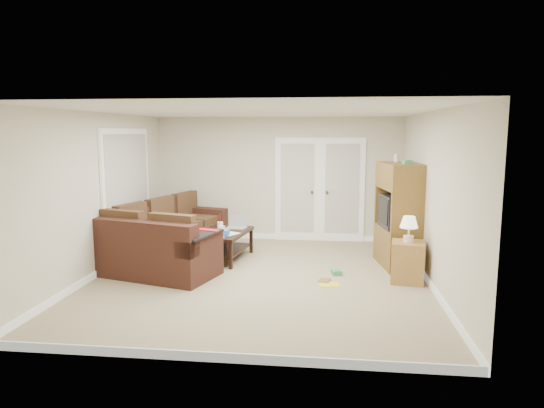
# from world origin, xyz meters

# --- Properties ---
(floor) EXTENTS (5.50, 5.50, 0.00)m
(floor) POSITION_xyz_m (0.00, 0.00, 0.00)
(floor) COLOR tan
(floor) RESTS_ON ground
(ceiling) EXTENTS (5.00, 5.50, 0.02)m
(ceiling) POSITION_xyz_m (0.00, 0.00, 2.50)
(ceiling) COLOR silver
(ceiling) RESTS_ON wall_back
(wall_left) EXTENTS (0.02, 5.50, 2.50)m
(wall_left) POSITION_xyz_m (-2.50, 0.00, 1.25)
(wall_left) COLOR beige
(wall_left) RESTS_ON floor
(wall_right) EXTENTS (0.02, 5.50, 2.50)m
(wall_right) POSITION_xyz_m (2.50, 0.00, 1.25)
(wall_right) COLOR beige
(wall_right) RESTS_ON floor
(wall_back) EXTENTS (5.00, 0.02, 2.50)m
(wall_back) POSITION_xyz_m (0.00, 2.75, 1.25)
(wall_back) COLOR beige
(wall_back) RESTS_ON floor
(wall_front) EXTENTS (5.00, 0.02, 2.50)m
(wall_front) POSITION_xyz_m (0.00, -2.75, 1.25)
(wall_front) COLOR beige
(wall_front) RESTS_ON floor
(baseboards) EXTENTS (5.00, 5.50, 0.10)m
(baseboards) POSITION_xyz_m (0.00, 0.00, 0.05)
(baseboards) COLOR white
(baseboards) RESTS_ON floor
(french_doors) EXTENTS (1.80, 0.05, 2.13)m
(french_doors) POSITION_xyz_m (0.85, 2.71, 1.04)
(french_doors) COLOR white
(french_doors) RESTS_ON floor
(window_left) EXTENTS (0.05, 1.92, 1.42)m
(window_left) POSITION_xyz_m (-2.46, 1.00, 1.55)
(window_left) COLOR white
(window_left) RESTS_ON wall_left
(sectional_sofa) EXTENTS (2.15, 3.37, 0.91)m
(sectional_sofa) POSITION_xyz_m (-1.73, 0.75, 0.36)
(sectional_sofa) COLOR #3E2017
(sectional_sofa) RESTS_ON floor
(coffee_table) EXTENTS (0.77, 1.28, 0.82)m
(coffee_table) POSITION_xyz_m (-0.70, 1.04, 0.27)
(coffee_table) COLOR black
(coffee_table) RESTS_ON floor
(tv_armoire) EXTENTS (0.74, 1.14, 1.83)m
(tv_armoire) POSITION_xyz_m (2.20, 0.98, 0.86)
(tv_armoire) COLOR brown
(tv_armoire) RESTS_ON floor
(side_cabinet) EXTENTS (0.53, 0.53, 0.99)m
(side_cabinet) POSITION_xyz_m (2.20, 0.08, 0.35)
(side_cabinet) COLOR #A7783D
(side_cabinet) RESTS_ON floor
(space_heater) EXTENTS (0.11, 0.09, 0.27)m
(space_heater) POSITION_xyz_m (2.18, 2.39, 0.13)
(space_heater) COLOR white
(space_heater) RESTS_ON floor
(floor_magazine) EXTENTS (0.33, 0.28, 0.01)m
(floor_magazine) POSITION_xyz_m (1.06, -0.20, 0.00)
(floor_magazine) COLOR yellow
(floor_magazine) RESTS_ON floor
(floor_greenbox) EXTENTS (0.18, 0.22, 0.07)m
(floor_greenbox) POSITION_xyz_m (1.17, 0.33, 0.04)
(floor_greenbox) COLOR #429156
(floor_greenbox) RESTS_ON floor
(floor_book) EXTENTS (0.20, 0.24, 0.02)m
(floor_book) POSITION_xyz_m (0.91, -0.02, 0.01)
(floor_book) COLOR brown
(floor_book) RESTS_ON floor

